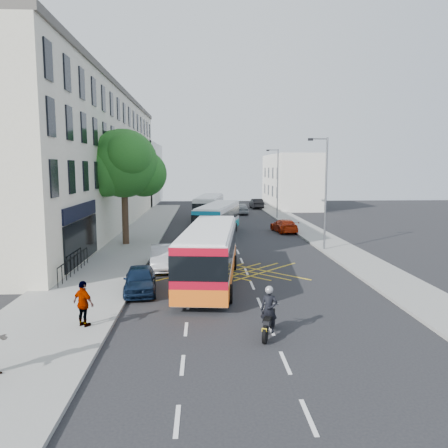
{
  "coord_description": "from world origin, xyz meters",
  "views": [
    {
      "loc": [
        -2.57,
        -18.83,
        6.06
      ],
      "look_at": [
        -1.07,
        10.74,
        2.2
      ],
      "focal_mm": 35.0,
      "sensor_mm": 36.0,
      "label": 1
    }
  ],
  "objects": [
    {
      "name": "lamp_near",
      "position": [
        6.2,
        12.0,
        4.62
      ],
      "size": [
        1.45,
        0.15,
        8.0
      ],
      "color": "slate",
      "rests_on": "pavement_right"
    },
    {
      "name": "street_tree",
      "position": [
        -8.51,
        14.97,
        6.29
      ],
      "size": [
        6.3,
        5.7,
        8.8
      ],
      "color": "#382619",
      "rests_on": "pavement_left"
    },
    {
      "name": "lamp_far",
      "position": [
        6.2,
        32.0,
        4.62
      ],
      "size": [
        1.45,
        0.15,
        8.0
      ],
      "color": "slate",
      "rests_on": "pavement_right"
    },
    {
      "name": "terrace_main",
      "position": [
        -14.0,
        24.49,
        6.76
      ],
      "size": [
        8.3,
        45.0,
        13.5
      ],
      "color": "beige",
      "rests_on": "ground"
    },
    {
      "name": "bus_mid",
      "position": [
        -1.15,
        19.63,
        1.48
      ],
      "size": [
        4.55,
        10.27,
        2.81
      ],
      "rotation": [
        0.0,
        0.0,
        -0.23
      ],
      "color": "silver",
      "rests_on": "ground"
    },
    {
      "name": "building_right",
      "position": [
        11.0,
        48.0,
        4.0
      ],
      "size": [
        6.0,
        18.0,
        8.0
      ],
      "primitive_type": "cube",
      "color": "silver",
      "rests_on": "ground"
    },
    {
      "name": "railings",
      "position": [
        -9.7,
        5.3,
        0.72
      ],
      "size": [
        0.08,
        5.6,
        1.14
      ],
      "primitive_type": null,
      "color": "black",
      "rests_on": "pavement_left"
    },
    {
      "name": "motorbike",
      "position": [
        -0.18,
        -3.8,
        0.87
      ],
      "size": [
        0.86,
        2.02,
        1.86
      ],
      "rotation": [
        0.0,
        0.0,
        -0.33
      ],
      "color": "black",
      "rests_on": "ground"
    },
    {
      "name": "red_hatchback",
      "position": [
        5.13,
        21.41,
        0.62
      ],
      "size": [
        2.26,
        4.44,
        1.23
      ],
      "primitive_type": "imported",
      "rotation": [
        0.0,
        0.0,
        3.27
      ],
      "color": "#B22507",
      "rests_on": "ground"
    },
    {
      "name": "parked_car_blue",
      "position": [
        -5.6,
        2.02,
        0.64
      ],
      "size": [
        1.92,
        3.92,
        1.29
      ],
      "primitive_type": "imported",
      "rotation": [
        0.0,
        0.0,
        0.11
      ],
      "color": "black",
      "rests_on": "ground"
    },
    {
      "name": "bus_far",
      "position": [
        -1.74,
        30.21,
        1.52
      ],
      "size": [
        3.68,
        10.48,
        2.88
      ],
      "rotation": [
        0.0,
        0.0,
        -0.13
      ],
      "color": "silver",
      "rests_on": "ground"
    },
    {
      "name": "pavement_left",
      "position": [
        -8.5,
        15.0,
        0.07
      ],
      "size": [
        5.0,
        70.0,
        0.15
      ],
      "primitive_type": "cube",
      "color": "gray",
      "rests_on": "ground"
    },
    {
      "name": "distant_car_grey",
      "position": [
        -1.85,
        42.46,
        0.61
      ],
      "size": [
        2.46,
        4.57,
        1.22
      ],
      "primitive_type": "imported",
      "rotation": [
        0.0,
        0.0,
        0.1
      ],
      "color": "#3A3C42",
      "rests_on": "ground"
    },
    {
      "name": "distant_car_silver",
      "position": [
        2.5,
        37.52,
        0.75
      ],
      "size": [
        1.82,
        4.4,
        1.49
      ],
      "primitive_type": "imported",
      "rotation": [
        0.0,
        0.0,
        3.16
      ],
      "color": "#94979B",
      "rests_on": "ground"
    },
    {
      "name": "pedestrian_far",
      "position": [
        -7.0,
        -2.88,
        1.02
      ],
      "size": [
        1.08,
        0.92,
        1.74
      ],
      "primitive_type": "imported",
      "rotation": [
        0.0,
        0.0,
        2.54
      ],
      "color": "gray",
      "rests_on": "pavement_left"
    },
    {
      "name": "parked_car_silver",
      "position": [
        -4.9,
        6.94,
        0.7
      ],
      "size": [
        1.86,
        4.37,
        1.4
      ],
      "primitive_type": "imported",
      "rotation": [
        0.0,
        0.0,
        0.09
      ],
      "color": "#A8AAB0",
      "rests_on": "ground"
    },
    {
      "name": "terrace_far",
      "position": [
        -14.0,
        55.0,
        5.0
      ],
      "size": [
        8.0,
        20.0,
        10.0
      ],
      "primitive_type": "cube",
      "color": "silver",
      "rests_on": "ground"
    },
    {
      "name": "ground",
      "position": [
        0.0,
        0.0,
        0.0
      ],
      "size": [
        120.0,
        120.0,
        0.0
      ],
      "primitive_type": "plane",
      "color": "black",
      "rests_on": "ground"
    },
    {
      "name": "pavement_right",
      "position": [
        7.5,
        15.0,
        0.07
      ],
      "size": [
        3.0,
        70.0,
        0.15
      ],
      "primitive_type": "cube",
      "color": "gray",
      "rests_on": "ground"
    },
    {
      "name": "bus_near",
      "position": [
        -2.18,
        3.72,
        1.57
      ],
      "size": [
        3.56,
        10.79,
        2.98
      ],
      "rotation": [
        0.0,
        0.0,
        -0.11
      ],
      "color": "silver",
      "rests_on": "ground"
    },
    {
      "name": "distant_car_dark",
      "position": [
        5.5,
        45.34,
        0.73
      ],
      "size": [
        1.77,
        4.49,
        1.46
      ],
      "primitive_type": "imported",
      "rotation": [
        0.0,
        0.0,
        3.19
      ],
      "color": "black",
      "rests_on": "ground"
    }
  ]
}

